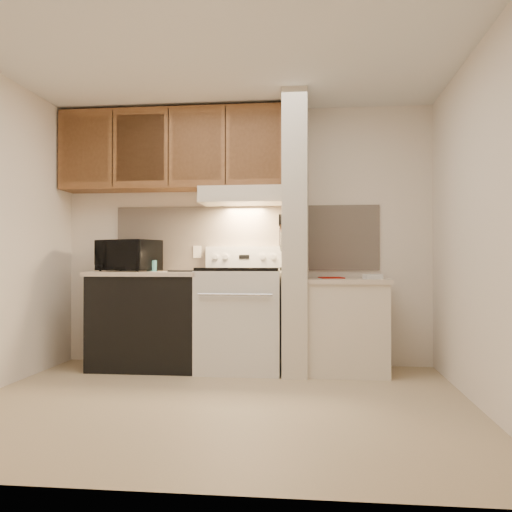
# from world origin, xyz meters

# --- Properties ---
(floor) EXTENTS (3.60, 3.60, 0.00)m
(floor) POSITION_xyz_m (0.00, 0.00, 0.00)
(floor) COLOR tan
(floor) RESTS_ON ground
(ceiling) EXTENTS (3.60, 3.60, 0.00)m
(ceiling) POSITION_xyz_m (0.00, 0.00, 2.50)
(ceiling) COLOR white
(ceiling) RESTS_ON wall_back
(wall_back) EXTENTS (3.60, 2.50, 0.02)m
(wall_back) POSITION_xyz_m (0.00, 1.50, 1.25)
(wall_back) COLOR white
(wall_back) RESTS_ON floor
(wall_right) EXTENTS (0.02, 3.00, 2.50)m
(wall_right) POSITION_xyz_m (1.80, 0.00, 1.25)
(wall_right) COLOR white
(wall_right) RESTS_ON floor
(backsplash) EXTENTS (2.60, 0.02, 0.63)m
(backsplash) POSITION_xyz_m (0.00, 1.49, 1.24)
(backsplash) COLOR beige
(backsplash) RESTS_ON wall_back
(range_body) EXTENTS (0.76, 0.65, 0.92)m
(range_body) POSITION_xyz_m (0.00, 1.16, 0.46)
(range_body) COLOR silver
(range_body) RESTS_ON floor
(oven_window) EXTENTS (0.50, 0.01, 0.30)m
(oven_window) POSITION_xyz_m (0.00, 0.84, 0.50)
(oven_window) COLOR black
(oven_window) RESTS_ON range_body
(oven_handle) EXTENTS (0.65, 0.02, 0.02)m
(oven_handle) POSITION_xyz_m (0.00, 0.80, 0.72)
(oven_handle) COLOR silver
(oven_handle) RESTS_ON range_body
(cooktop) EXTENTS (0.74, 0.64, 0.03)m
(cooktop) POSITION_xyz_m (0.00, 1.16, 0.94)
(cooktop) COLOR black
(cooktop) RESTS_ON range_body
(range_backguard) EXTENTS (0.76, 0.08, 0.20)m
(range_backguard) POSITION_xyz_m (0.00, 1.44, 1.05)
(range_backguard) COLOR silver
(range_backguard) RESTS_ON range_body
(range_display) EXTENTS (0.10, 0.01, 0.04)m
(range_display) POSITION_xyz_m (0.00, 1.40, 1.05)
(range_display) COLOR black
(range_display) RESTS_ON range_backguard
(range_knob_left_outer) EXTENTS (0.05, 0.02, 0.05)m
(range_knob_left_outer) POSITION_xyz_m (-0.28, 1.40, 1.05)
(range_knob_left_outer) COLOR silver
(range_knob_left_outer) RESTS_ON range_backguard
(range_knob_left_inner) EXTENTS (0.05, 0.02, 0.05)m
(range_knob_left_inner) POSITION_xyz_m (-0.18, 1.40, 1.05)
(range_knob_left_inner) COLOR silver
(range_knob_left_inner) RESTS_ON range_backguard
(range_knob_right_inner) EXTENTS (0.05, 0.02, 0.05)m
(range_knob_right_inner) POSITION_xyz_m (0.18, 1.40, 1.05)
(range_knob_right_inner) COLOR silver
(range_knob_right_inner) RESTS_ON range_backguard
(range_knob_right_outer) EXTENTS (0.05, 0.02, 0.05)m
(range_knob_right_outer) POSITION_xyz_m (0.28, 1.40, 1.05)
(range_knob_right_outer) COLOR silver
(range_knob_right_outer) RESTS_ON range_backguard
(dishwasher_front) EXTENTS (1.00, 0.63, 0.87)m
(dishwasher_front) POSITION_xyz_m (-0.88, 1.17, 0.43)
(dishwasher_front) COLOR black
(dishwasher_front) RESTS_ON floor
(left_countertop) EXTENTS (1.04, 0.67, 0.04)m
(left_countertop) POSITION_xyz_m (-0.88, 1.17, 0.89)
(left_countertop) COLOR beige
(left_countertop) RESTS_ON dishwasher_front
(spoon_rest) EXTENTS (0.25, 0.10, 0.02)m
(spoon_rest) POSITION_xyz_m (-0.51, 0.97, 0.92)
(spoon_rest) COLOR black
(spoon_rest) RESTS_ON left_countertop
(teal_jar) EXTENTS (0.12, 0.12, 0.11)m
(teal_jar) POSITION_xyz_m (-0.85, 1.18, 0.96)
(teal_jar) COLOR #2B6468
(teal_jar) RESTS_ON left_countertop
(outlet) EXTENTS (0.08, 0.01, 0.12)m
(outlet) POSITION_xyz_m (-0.48, 1.48, 1.10)
(outlet) COLOR beige
(outlet) RESTS_ON backsplash
(microwave) EXTENTS (0.63, 0.52, 0.30)m
(microwave) POSITION_xyz_m (-1.09, 1.22, 1.06)
(microwave) COLOR black
(microwave) RESTS_ON left_countertop
(partition_pillar) EXTENTS (0.22, 0.70, 2.50)m
(partition_pillar) POSITION_xyz_m (0.51, 1.15, 1.25)
(partition_pillar) COLOR beige
(partition_pillar) RESTS_ON floor
(pillar_trim) EXTENTS (0.01, 0.70, 0.04)m
(pillar_trim) POSITION_xyz_m (0.39, 1.15, 1.30)
(pillar_trim) COLOR brown
(pillar_trim) RESTS_ON partition_pillar
(knife_strip) EXTENTS (0.02, 0.42, 0.04)m
(knife_strip) POSITION_xyz_m (0.39, 1.10, 1.32)
(knife_strip) COLOR black
(knife_strip) RESTS_ON partition_pillar
(knife_blade_a) EXTENTS (0.01, 0.03, 0.16)m
(knife_blade_a) POSITION_xyz_m (0.38, 0.93, 1.22)
(knife_blade_a) COLOR silver
(knife_blade_a) RESTS_ON knife_strip
(knife_handle_a) EXTENTS (0.02, 0.02, 0.10)m
(knife_handle_a) POSITION_xyz_m (0.38, 0.95, 1.37)
(knife_handle_a) COLOR black
(knife_handle_a) RESTS_ON knife_strip
(knife_blade_b) EXTENTS (0.01, 0.04, 0.18)m
(knife_blade_b) POSITION_xyz_m (0.38, 1.01, 1.21)
(knife_blade_b) COLOR silver
(knife_blade_b) RESTS_ON knife_strip
(knife_handle_b) EXTENTS (0.02, 0.02, 0.10)m
(knife_handle_b) POSITION_xyz_m (0.38, 1.02, 1.37)
(knife_handle_b) COLOR black
(knife_handle_b) RESTS_ON knife_strip
(knife_blade_c) EXTENTS (0.01, 0.04, 0.20)m
(knife_blade_c) POSITION_xyz_m (0.38, 1.10, 1.20)
(knife_blade_c) COLOR silver
(knife_blade_c) RESTS_ON knife_strip
(knife_handle_c) EXTENTS (0.02, 0.02, 0.10)m
(knife_handle_c) POSITION_xyz_m (0.38, 1.10, 1.37)
(knife_handle_c) COLOR black
(knife_handle_c) RESTS_ON knife_strip
(knife_blade_d) EXTENTS (0.01, 0.04, 0.16)m
(knife_blade_d) POSITION_xyz_m (0.38, 1.19, 1.22)
(knife_blade_d) COLOR silver
(knife_blade_d) RESTS_ON knife_strip
(knife_handle_d) EXTENTS (0.02, 0.02, 0.10)m
(knife_handle_d) POSITION_xyz_m (0.38, 1.19, 1.37)
(knife_handle_d) COLOR black
(knife_handle_d) RESTS_ON knife_strip
(knife_blade_e) EXTENTS (0.01, 0.04, 0.18)m
(knife_blade_e) POSITION_xyz_m (0.38, 1.27, 1.21)
(knife_blade_e) COLOR silver
(knife_blade_e) RESTS_ON knife_strip
(knife_handle_e) EXTENTS (0.02, 0.02, 0.10)m
(knife_handle_e) POSITION_xyz_m (0.38, 1.26, 1.37)
(knife_handle_e) COLOR black
(knife_handle_e) RESTS_ON knife_strip
(oven_mitt) EXTENTS (0.03, 0.09, 0.22)m
(oven_mitt) POSITION_xyz_m (0.38, 1.32, 1.21)
(oven_mitt) COLOR slate
(oven_mitt) RESTS_ON partition_pillar
(right_cab_base) EXTENTS (0.70, 0.60, 0.81)m
(right_cab_base) POSITION_xyz_m (0.97, 1.15, 0.40)
(right_cab_base) COLOR beige
(right_cab_base) RESTS_ON floor
(right_countertop) EXTENTS (0.74, 0.64, 0.04)m
(right_countertop) POSITION_xyz_m (0.97, 1.15, 0.83)
(right_countertop) COLOR beige
(right_countertop) RESTS_ON right_cab_base
(red_folder) EXTENTS (0.25, 0.31, 0.01)m
(red_folder) POSITION_xyz_m (0.83, 1.25, 0.85)
(red_folder) COLOR #AB0F04
(red_folder) RESTS_ON right_countertop
(white_box) EXTENTS (0.18, 0.14, 0.04)m
(white_box) POSITION_xyz_m (1.19, 1.05, 0.87)
(white_box) COLOR white
(white_box) RESTS_ON right_countertop
(range_hood) EXTENTS (0.78, 0.44, 0.15)m
(range_hood) POSITION_xyz_m (0.00, 1.28, 1.62)
(range_hood) COLOR beige
(range_hood) RESTS_ON upper_cabinets
(hood_lip) EXTENTS (0.78, 0.04, 0.06)m
(hood_lip) POSITION_xyz_m (0.00, 1.07, 1.58)
(hood_lip) COLOR beige
(hood_lip) RESTS_ON range_hood
(upper_cabinets) EXTENTS (2.18, 0.33, 0.77)m
(upper_cabinets) POSITION_xyz_m (-0.69, 1.32, 2.08)
(upper_cabinets) COLOR brown
(upper_cabinets) RESTS_ON wall_back
(cab_door_a) EXTENTS (0.46, 0.01, 0.63)m
(cab_door_a) POSITION_xyz_m (-1.51, 1.17, 2.08)
(cab_door_a) COLOR brown
(cab_door_a) RESTS_ON upper_cabinets
(cab_gap_a) EXTENTS (0.01, 0.01, 0.73)m
(cab_gap_a) POSITION_xyz_m (-1.23, 1.16, 2.08)
(cab_gap_a) COLOR black
(cab_gap_a) RESTS_ON upper_cabinets
(cab_door_b) EXTENTS (0.46, 0.01, 0.63)m
(cab_door_b) POSITION_xyz_m (-0.96, 1.17, 2.08)
(cab_door_b) COLOR brown
(cab_door_b) RESTS_ON upper_cabinets
(cab_gap_b) EXTENTS (0.01, 0.01, 0.73)m
(cab_gap_b) POSITION_xyz_m (-0.69, 1.16, 2.08)
(cab_gap_b) COLOR black
(cab_gap_b) RESTS_ON upper_cabinets
(cab_door_c) EXTENTS (0.46, 0.01, 0.63)m
(cab_door_c) POSITION_xyz_m (-0.42, 1.17, 2.08)
(cab_door_c) COLOR brown
(cab_door_c) RESTS_ON upper_cabinets
(cab_gap_c) EXTENTS (0.01, 0.01, 0.73)m
(cab_gap_c) POSITION_xyz_m (-0.14, 1.16, 2.08)
(cab_gap_c) COLOR black
(cab_gap_c) RESTS_ON upper_cabinets
(cab_door_d) EXTENTS (0.46, 0.01, 0.63)m
(cab_door_d) POSITION_xyz_m (0.13, 1.17, 2.08)
(cab_door_d) COLOR brown
(cab_door_d) RESTS_ON upper_cabinets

